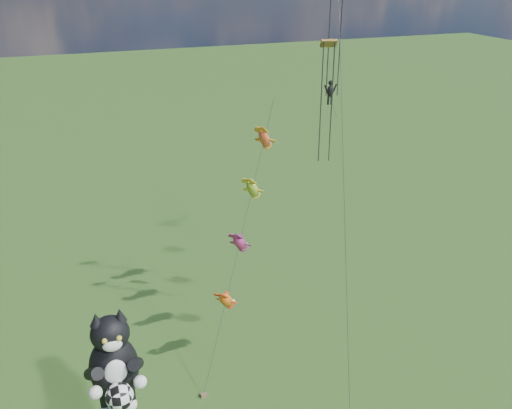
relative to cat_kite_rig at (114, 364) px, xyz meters
name	(u,v)px	position (x,y,z in m)	size (l,w,h in m)	color
cat_kite_rig	(114,364)	(0.00, 0.00, 0.00)	(2.71, 4.23, 11.26)	brown
fish_windsock_rig	(246,216)	(11.05, 12.26, 0.63)	(9.98, 12.61, 15.99)	brown
parafoil_rig	(331,83)	(17.07, 11.69, 9.86)	(6.84, 16.61, 25.66)	brown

